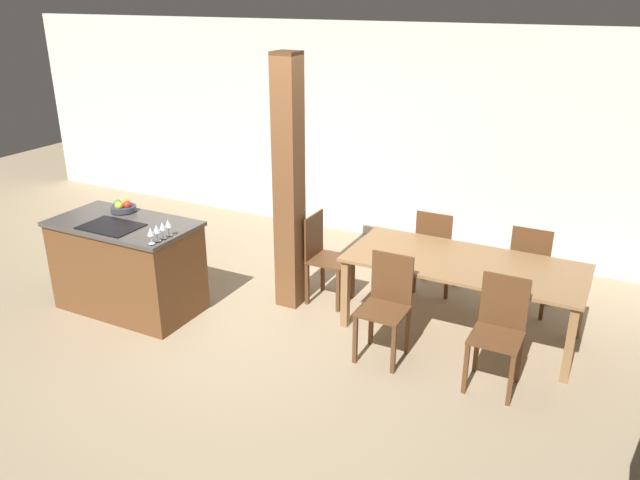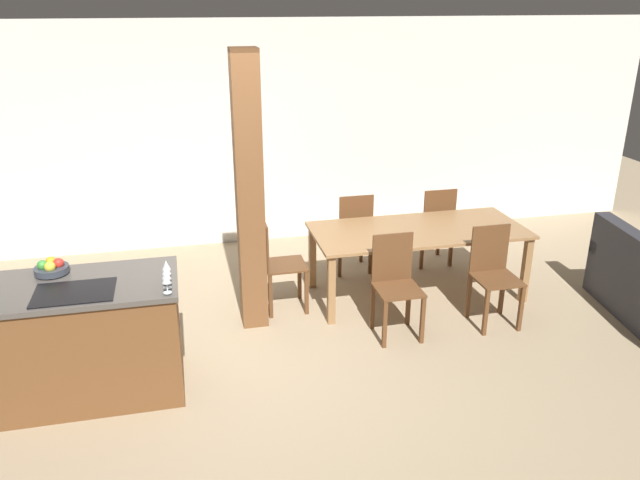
{
  "view_description": "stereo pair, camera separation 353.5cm",
  "coord_description": "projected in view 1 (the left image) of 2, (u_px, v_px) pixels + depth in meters",
  "views": [
    {
      "loc": [
        2.98,
        -4.42,
        3.04
      ],
      "look_at": [
        0.6,
        0.2,
        0.95
      ],
      "focal_mm": 35.0,
      "sensor_mm": 36.0,
      "label": 1
    },
    {
      "loc": [
        -0.54,
        -4.7,
        2.91
      ],
      "look_at": [
        0.6,
        0.2,
        0.95
      ],
      "focal_mm": 35.0,
      "sensor_mm": 36.0,
      "label": 2
    }
  ],
  "objects": [
    {
      "name": "timber_post",
      "position": [
        289.0,
        186.0,
        6.06
      ],
      "size": [
        0.24,
        0.24,
        2.53
      ],
      "color": "brown",
      "rests_on": "ground_plane"
    },
    {
      "name": "wine_glass_near",
      "position": [
        151.0,
        232.0,
        5.49
      ],
      "size": [
        0.06,
        0.06,
        0.15
      ],
      "color": "silver",
      "rests_on": "kitchen_island"
    },
    {
      "name": "dining_chair_far_right",
      "position": [
        530.0,
        266.0,
        6.17
      ],
      "size": [
        0.4,
        0.4,
        0.93
      ],
      "rotation": [
        0.0,
        0.0,
        3.14
      ],
      "color": "brown",
      "rests_on": "ground_plane"
    },
    {
      "name": "ground_plane",
      "position": [
        256.0,
        327.0,
        6.05
      ],
      "size": [
        16.0,
        16.0,
        0.0
      ],
      "primitive_type": "plane",
      "color": "#9E896B"
    },
    {
      "name": "dining_table",
      "position": [
        464.0,
        270.0,
        5.74
      ],
      "size": [
        2.15,
        0.95,
        0.73
      ],
      "color": "olive",
      "rests_on": "ground_plane"
    },
    {
      "name": "wine_glass_middle",
      "position": [
        157.0,
        229.0,
        5.55
      ],
      "size": [
        0.06,
        0.06,
        0.15
      ],
      "color": "silver",
      "rests_on": "kitchen_island"
    },
    {
      "name": "dining_chair_head_end",
      "position": [
        324.0,
        256.0,
        6.41
      ],
      "size": [
        0.4,
        0.4,
        0.93
      ],
      "rotation": [
        0.0,
        0.0,
        1.57
      ],
      "color": "brown",
      "rests_on": "ground_plane"
    },
    {
      "name": "kitchen_island",
      "position": [
        128.0,
        266.0,
        6.25
      ],
      "size": [
        1.45,
        0.78,
        0.95
      ],
      "color": "brown",
      "rests_on": "ground_plane"
    },
    {
      "name": "fruit_bowl",
      "position": [
        123.0,
        207.0,
        6.34
      ],
      "size": [
        0.25,
        0.25,
        0.12
      ],
      "color": "#383D47",
      "rests_on": "kitchen_island"
    },
    {
      "name": "dining_chair_near_left",
      "position": [
        386.0,
        305.0,
        5.42
      ],
      "size": [
        0.4,
        0.4,
        0.93
      ],
      "color": "brown",
      "rests_on": "ground_plane"
    },
    {
      "name": "wine_glass_end",
      "position": [
        168.0,
        224.0,
        5.68
      ],
      "size": [
        0.06,
        0.06,
        0.15
      ],
      "color": "silver",
      "rests_on": "kitchen_island"
    },
    {
      "name": "dining_chair_far_left",
      "position": [
        435.0,
        249.0,
        6.58
      ],
      "size": [
        0.4,
        0.4,
        0.93
      ],
      "rotation": [
        0.0,
        0.0,
        3.14
      ],
      "color": "brown",
      "rests_on": "ground_plane"
    },
    {
      "name": "wall_back",
      "position": [
        372.0,
        134.0,
        7.86
      ],
      "size": [
        11.2,
        0.08,
        2.7
      ],
      "color": "silver",
      "rests_on": "ground_plane"
    },
    {
      "name": "wine_glass_far",
      "position": [
        162.0,
        227.0,
        5.62
      ],
      "size": [
        0.06,
        0.06,
        0.15
      ],
      "color": "silver",
      "rests_on": "kitchen_island"
    },
    {
      "name": "dining_chair_near_right",
      "position": [
        499.0,
        330.0,
        5.01
      ],
      "size": [
        0.4,
        0.4,
        0.93
      ],
      "color": "brown",
      "rests_on": "ground_plane"
    }
  ]
}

